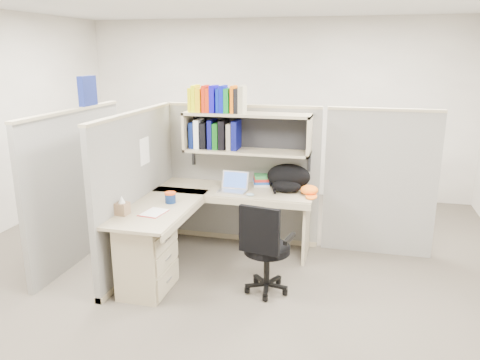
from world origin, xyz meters
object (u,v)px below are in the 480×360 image
(laptop, at_px, (232,182))
(backpack, at_px, (288,178))
(desk, at_px, (173,239))
(task_chair, at_px, (265,262))
(snack_canister, at_px, (170,197))

(laptop, distance_m, backpack, 0.61)
(desk, distance_m, laptop, 0.94)
(desk, bearing_deg, task_chair, -3.52)
(desk, relative_size, laptop, 5.86)
(laptop, relative_size, task_chair, 0.33)
(desk, distance_m, snack_canister, 0.42)
(backpack, xyz_separation_m, task_chair, (-0.05, -1.00, -0.55))
(backpack, relative_size, snack_canister, 4.21)
(backpack, bearing_deg, task_chair, -90.29)
(backpack, distance_m, snack_canister, 1.30)
(laptop, relative_size, backpack, 0.62)
(snack_canister, bearing_deg, laptop, 46.32)
(desk, relative_size, backpack, 3.65)
(laptop, xyz_separation_m, task_chair, (0.53, -0.80, -0.52))
(desk, height_order, task_chair, task_chair)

